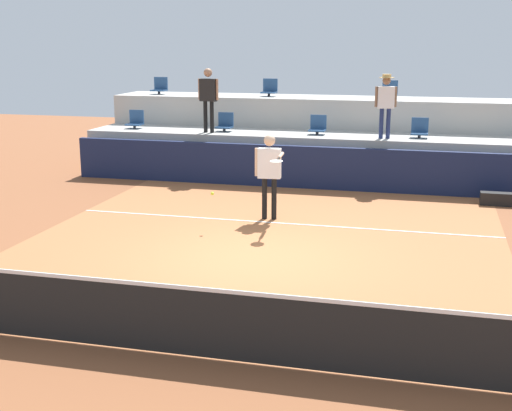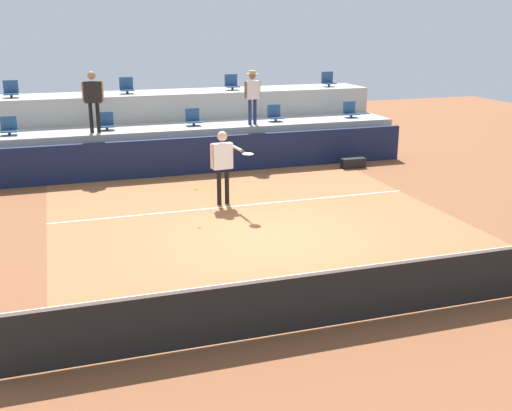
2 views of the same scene
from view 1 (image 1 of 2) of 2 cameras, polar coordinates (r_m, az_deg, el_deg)
name	(u,v)px [view 1 (image 1 of 2)]	position (r m, az deg, el deg)	size (l,w,h in m)	color
ground_plane	(252,257)	(12.30, -0.37, -4.31)	(40.00, 40.00, 0.00)	brown
court_inner_paint	(265,242)	(13.22, 0.73, -3.01)	(9.00, 10.00, 0.01)	#A36038
court_service_line	(280,223)	(14.53, 2.03, -1.46)	(9.00, 0.06, 0.00)	silver
tennis_net	(168,317)	(8.55, -7.25, -9.10)	(10.48, 0.08, 1.07)	black
sponsor_backboard	(310,168)	(17.86, 4.51, 3.14)	(13.00, 0.16, 1.10)	#141E42
seating_tier_lower	(319,157)	(19.11, 5.19, 4.05)	(13.00, 1.80, 1.25)	#ADAAA3
seating_tier_upper	(329,133)	(20.81, 6.01, 5.99)	(13.00, 1.80, 2.10)	#ADAAA3
stadium_chair_lower_far_left	(136,121)	(20.47, -9.92, 6.91)	(0.44, 0.40, 0.52)	#2D2D33
stadium_chair_lower_left	(225,124)	(19.52, -2.57, 6.78)	(0.44, 0.40, 0.52)	#2D2D33
stadium_chair_lower_center	(318,126)	(18.93, 5.13, 6.53)	(0.44, 0.40, 0.52)	#2D2D33
stadium_chair_lower_right	(420,130)	(18.70, 13.36, 6.12)	(0.44, 0.40, 0.52)	#2D2D33
stadium_chair_upper_far_left	(160,87)	(22.02, -7.95, 9.66)	(0.44, 0.40, 0.52)	#2D2D33
stadium_chair_upper_left	(270,89)	(20.95, 1.13, 9.59)	(0.44, 0.40, 0.52)	#2D2D33
stadium_chair_upper_right	(390,91)	(20.44, 10.98, 9.25)	(0.44, 0.40, 0.52)	#2D2D33
tennis_player	(270,167)	(14.60, 1.12, 3.16)	(0.82, 1.23, 1.83)	black
spectator_leaning_on_rail	(208,94)	(19.18, -3.96, 9.19)	(0.61, 0.26, 1.75)	black
spectator_with_hat	(386,100)	(18.27, 10.67, 8.58)	(0.57, 0.45, 1.65)	navy
tennis_ball	(212,193)	(13.89, -3.63, 1.00)	(0.07, 0.07, 0.07)	#CCE033
equipment_bag	(497,199)	(17.03, 19.28, 0.52)	(0.76, 0.28, 0.30)	black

